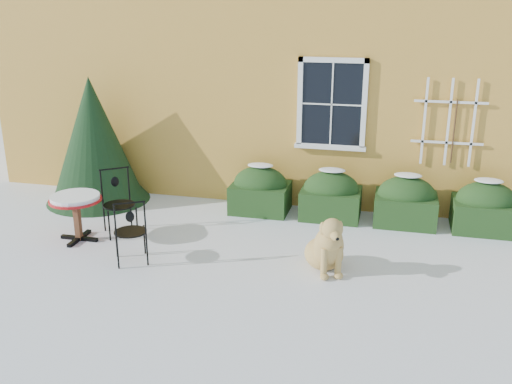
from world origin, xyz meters
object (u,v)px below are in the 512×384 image
(patio_chair_near, at_px, (130,231))
(dog, at_px, (327,248))
(bistro_table, at_px, (76,203))
(evergreen_shrub, at_px, (95,152))
(patio_chair_far, at_px, (118,202))

(patio_chair_near, distance_m, dog, 2.88)
(patio_chair_near, bearing_deg, bistro_table, -54.51)
(patio_chair_near, bearing_deg, dog, 158.52)
(evergreen_shrub, distance_m, patio_chair_near, 3.12)
(evergreen_shrub, bearing_deg, bistro_table, -70.51)
(bistro_table, xyz_separation_m, patio_chair_near, (1.22, -0.56, -0.14))
(bistro_table, distance_m, dog, 4.08)
(evergreen_shrub, height_order, dog, evergreen_shrub)
(bistro_table, bearing_deg, dog, -2.18)
(dog, bearing_deg, patio_chair_far, 146.47)
(bistro_table, height_order, patio_chair_far, patio_chair_far)
(dog, bearing_deg, evergreen_shrub, 132.89)
(patio_chair_near, xyz_separation_m, patio_chair_far, (-0.70, 1.02, 0.04))
(evergreen_shrub, height_order, patio_chair_near, evergreen_shrub)
(evergreen_shrub, bearing_deg, dog, -23.31)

